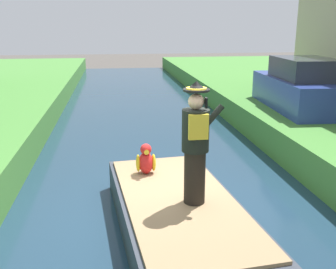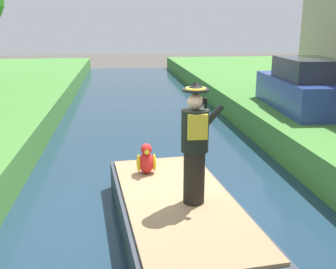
{
  "view_description": "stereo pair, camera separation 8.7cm",
  "coord_description": "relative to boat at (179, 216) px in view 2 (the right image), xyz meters",
  "views": [
    {
      "loc": [
        -0.96,
        -6.23,
        3.33
      ],
      "look_at": [
        -0.11,
        -0.19,
        1.61
      ],
      "focal_mm": 42.1,
      "sensor_mm": 36.0,
      "label": 1
    },
    {
      "loc": [
        -0.88,
        -6.24,
        3.33
      ],
      "look_at": [
        -0.11,
        -0.19,
        1.61
      ],
      "focal_mm": 42.1,
      "sensor_mm": 36.0,
      "label": 2
    }
  ],
  "objects": [
    {
      "name": "person_pirate",
      "position": [
        0.21,
        -0.16,
        1.23
      ],
      "size": [
        0.61,
        0.42,
        1.85
      ],
      "rotation": [
        0.0,
        0.0,
        -0.09
      ],
      "color": "black",
      "rests_on": "boat"
    },
    {
      "name": "boat",
      "position": [
        0.0,
        0.0,
        0.0
      ],
      "size": [
        2.18,
        4.35,
        0.61
      ],
      "color": "#333842",
      "rests_on": "canal_water"
    },
    {
      "name": "parked_car_blue",
      "position": [
        4.57,
        5.39,
        1.12
      ],
      "size": [
        1.94,
        4.1,
        1.5
      ],
      "color": "#2D4293",
      "rests_on": "grass_bank_far"
    },
    {
      "name": "parrot_plush",
      "position": [
        -0.42,
        1.14,
        0.55
      ],
      "size": [
        0.36,
        0.35,
        0.57
      ],
      "color": "red",
      "rests_on": "boat"
    },
    {
      "name": "canal_water",
      "position": [
        0.0,
        0.68,
        -0.35
      ],
      "size": [
        5.77,
        48.0,
        0.1
      ],
      "primitive_type": "cube",
      "color": "#1E384C",
      "rests_on": "ground"
    },
    {
      "name": "ground_plane",
      "position": [
        0.0,
        0.68,
        -0.4
      ],
      "size": [
        80.0,
        80.0,
        0.0
      ],
      "primitive_type": "plane",
      "color": "#4C4742"
    }
  ]
}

